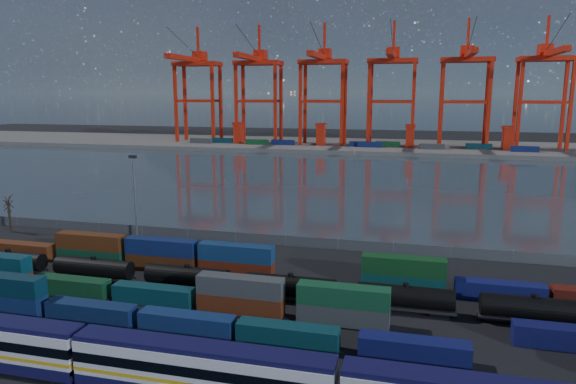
% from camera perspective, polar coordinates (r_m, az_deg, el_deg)
% --- Properties ---
extents(ground, '(700.00, 700.00, 0.00)m').
position_cam_1_polar(ground, '(72.31, -5.92, -12.24)').
color(ground, black).
rests_on(ground, ground).
extents(harbor_water, '(700.00, 700.00, 0.00)m').
position_cam_1_polar(harbor_water, '(171.32, 6.11, 1.32)').
color(harbor_water, '#303C45').
rests_on(harbor_water, ground).
extents(far_quay, '(700.00, 70.00, 2.00)m').
position_cam_1_polar(far_quay, '(274.71, 9.20, 5.05)').
color(far_quay, '#514F4C').
rests_on(far_quay, ground).
extents(distant_mountains, '(2470.00, 1100.00, 520.00)m').
position_cam_1_polar(distant_mountains, '(1673.89, 16.06, 17.08)').
color(distant_mountains, '#1E2630').
rests_on(distant_mountains, ground).
extents(passenger_train, '(77.48, 3.15, 5.40)m').
position_cam_1_polar(passenger_train, '(51.60, -9.58, -19.05)').
color(passenger_train, silver).
rests_on(passenger_train, ground).
extents(container_row_south, '(139.78, 2.40, 5.10)m').
position_cam_1_polar(container_row_south, '(69.42, -19.84, -12.16)').
color(container_row_south, '#373A3C').
rests_on(container_row_south, ground).
extents(container_row_mid, '(139.86, 2.34, 4.98)m').
position_cam_1_polar(container_row_mid, '(74.81, -16.35, -10.32)').
color(container_row_mid, '#424447').
rests_on(container_row_mid, ground).
extents(container_row_north, '(141.87, 2.43, 5.19)m').
position_cam_1_polar(container_row_north, '(82.36, -7.18, -7.81)').
color(container_row_north, '#111458').
rests_on(container_row_north, ground).
extents(tanker_string, '(121.46, 2.78, 3.98)m').
position_cam_1_polar(tanker_string, '(74.26, -5.62, -9.93)').
color(tanker_string, black).
rests_on(tanker_string, ground).
extents(waterfront_fence, '(160.12, 0.12, 2.20)m').
position_cam_1_polar(waterfront_fence, '(97.20, -0.29, -5.43)').
color(waterfront_fence, '#595B5E').
rests_on(waterfront_fence, ground).
extents(bare_tree, '(2.02, 2.00, 7.90)m').
position_cam_1_polar(bare_tree, '(120.77, -28.56, -2.11)').
color(bare_tree, black).
rests_on(bare_tree, ground).
extents(yard_light_mast, '(1.60, 0.40, 16.60)m').
position_cam_1_polar(yard_light_mast, '(104.86, -16.67, -0.02)').
color(yard_light_mast, slate).
rests_on(yard_light_mast, ground).
extents(gantry_cranes, '(199.53, 47.11, 63.79)m').
position_cam_1_polar(gantry_cranes, '(267.65, 7.68, 13.11)').
color(gantry_cranes, red).
rests_on(gantry_cranes, ground).
extents(quay_containers, '(172.58, 10.99, 2.60)m').
position_cam_1_polar(quay_containers, '(261.28, 6.52, 5.33)').
color(quay_containers, navy).
rests_on(quay_containers, far_quay).
extents(straddle_carriers, '(140.00, 7.00, 11.10)m').
position_cam_1_polar(straddle_carriers, '(264.41, 8.51, 6.33)').
color(straddle_carriers, red).
rests_on(straddle_carriers, far_quay).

